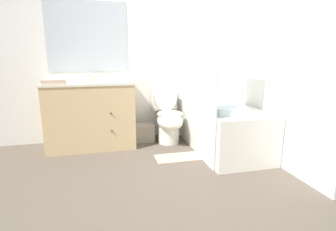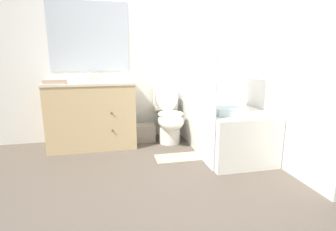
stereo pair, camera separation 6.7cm
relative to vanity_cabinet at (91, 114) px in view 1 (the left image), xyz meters
name	(u,v)px [view 1 (the left image)]	position (x,y,z in m)	size (l,w,h in m)	color
ground_plane	(172,190)	(0.74, -1.44, -0.45)	(14.00, 14.00, 0.00)	brown
wall_back	(141,53)	(0.74, 0.31, 0.80)	(8.00, 0.06, 2.50)	silver
wall_right	(258,53)	(2.08, -0.58, 0.80)	(0.05, 2.73, 2.50)	silver
vanity_cabinet	(91,114)	(0.00, 0.00, 0.00)	(1.14, 0.61, 0.88)	tan
sink_faucet	(90,78)	(0.00, 0.21, 0.47)	(0.14, 0.12, 0.12)	silver
toilet	(168,117)	(1.05, -0.07, -0.09)	(0.35, 0.70, 0.91)	silver
bathtub	(221,127)	(1.67, -0.48, -0.16)	(0.75, 1.54, 0.57)	silver
shower_curtain	(209,78)	(1.29, -0.95, 0.53)	(0.01, 0.43, 1.95)	white
wastebasket	(144,133)	(0.72, 0.06, -0.33)	(0.28, 0.24, 0.25)	gray
tissue_box	(93,78)	(0.05, 0.02, 0.48)	(0.12, 0.15, 0.11)	beige
soap_dispenser	(124,76)	(0.46, 0.03, 0.50)	(0.07, 0.07, 0.16)	white
hand_towel_folded	(54,82)	(-0.40, -0.19, 0.46)	(0.26, 0.13, 0.05)	tan
bath_towel_folded	(229,111)	(1.54, -0.94, 0.16)	(0.34, 0.25, 0.08)	silver
bath_mat	(180,157)	(1.04, -0.71, -0.44)	(0.59, 0.28, 0.02)	tan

